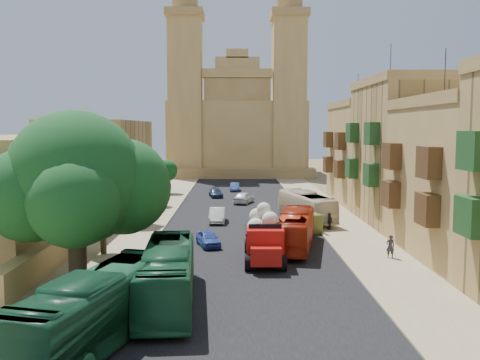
{
  "coord_description": "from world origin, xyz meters",
  "views": [
    {
      "loc": [
        -0.56,
        -25.97,
        9.07
      ],
      "look_at": [
        0.0,
        26.0,
        4.0
      ],
      "focal_mm": 40.0,
      "sensor_mm": 36.0,
      "label": 1
    }
  ],
  "objects_px": {
    "street_tree_c": "(153,181)",
    "bus_green_north": "(168,275)",
    "street_tree_b": "(134,185)",
    "street_tree_d": "(166,171)",
    "street_tree_a": "(103,213)",
    "pedestrian_c": "(329,221)",
    "bus_red_east": "(295,230)",
    "ficus_tree": "(77,183)",
    "car_blue_b": "(235,187)",
    "car_white_a": "(217,215)",
    "car_cream": "(294,222)",
    "red_truck": "(264,236)",
    "car_white_b": "(244,198)",
    "car_blue_a": "(208,239)",
    "bus_green_south": "(98,308)",
    "car_dkblue": "(216,193)",
    "pedestrian_a": "(390,246)",
    "church": "(237,126)",
    "bus_cream_east": "(306,206)",
    "olive_pickup": "(305,221)"
  },
  "relations": [
    {
      "from": "red_truck",
      "to": "car_blue_a",
      "type": "distance_m",
      "value": 6.28
    },
    {
      "from": "bus_green_south",
      "to": "bus_green_north",
      "type": "bearing_deg",
      "value": 81.43
    },
    {
      "from": "church",
      "to": "street_tree_d",
      "type": "xyz_separation_m",
      "value": [
        -10.0,
        -30.61,
        -6.35
      ]
    },
    {
      "from": "street_tree_a",
      "to": "pedestrian_c",
      "type": "relative_size",
      "value": 2.9
    },
    {
      "from": "street_tree_a",
      "to": "car_white_b",
      "type": "distance_m",
      "value": 28.08
    },
    {
      "from": "street_tree_c",
      "to": "car_white_a",
      "type": "distance_m",
      "value": 13.73
    },
    {
      "from": "bus_cream_east",
      "to": "car_blue_b",
      "type": "bearing_deg",
      "value": -88.75
    },
    {
      "from": "red_truck",
      "to": "pedestrian_c",
      "type": "distance_m",
      "value": 12.92
    },
    {
      "from": "pedestrian_a",
      "to": "car_white_a",
      "type": "bearing_deg",
      "value": -47.93
    },
    {
      "from": "bus_cream_east",
      "to": "car_blue_b",
      "type": "relative_size",
      "value": 2.84
    },
    {
      "from": "bus_green_north",
      "to": "car_cream",
      "type": "distance_m",
      "value": 22.8
    },
    {
      "from": "pedestrian_a",
      "to": "car_blue_b",
      "type": "bearing_deg",
      "value": -74.11
    },
    {
      "from": "street_tree_b",
      "to": "pedestrian_c",
      "type": "height_order",
      "value": "street_tree_b"
    },
    {
      "from": "church",
      "to": "bus_green_south",
      "type": "relative_size",
      "value": 3.28
    },
    {
      "from": "red_truck",
      "to": "bus_red_east",
      "type": "relative_size",
      "value": 0.67
    },
    {
      "from": "street_tree_c",
      "to": "car_white_a",
      "type": "xyz_separation_m",
      "value": [
        7.79,
        -11.08,
        -2.25
      ]
    },
    {
      "from": "street_tree_b",
      "to": "street_tree_d",
      "type": "xyz_separation_m",
      "value": [
        0.0,
        24.0,
        -0.61
      ]
    },
    {
      "from": "olive_pickup",
      "to": "car_cream",
      "type": "distance_m",
      "value": 1.44
    },
    {
      "from": "ficus_tree",
      "to": "street_tree_d",
      "type": "height_order",
      "value": "ficus_tree"
    },
    {
      "from": "street_tree_c",
      "to": "street_tree_d",
      "type": "bearing_deg",
      "value": 90.0
    },
    {
      "from": "street_tree_c",
      "to": "bus_cream_east",
      "type": "distance_m",
      "value": 19.41
    },
    {
      "from": "bus_green_north",
      "to": "church",
      "type": "bearing_deg",
      "value": 83.25
    },
    {
      "from": "street_tree_b",
      "to": "pedestrian_a",
      "type": "xyz_separation_m",
      "value": [
        20.35,
        -13.37,
        -2.96
      ]
    },
    {
      "from": "bus_green_south",
      "to": "car_blue_b",
      "type": "distance_m",
      "value": 55.24
    },
    {
      "from": "ficus_tree",
      "to": "car_dkblue",
      "type": "height_order",
      "value": "ficus_tree"
    },
    {
      "from": "car_dkblue",
      "to": "car_blue_b",
      "type": "distance_m",
      "value": 7.39
    },
    {
      "from": "street_tree_c",
      "to": "car_white_a",
      "type": "height_order",
      "value": "street_tree_c"
    },
    {
      "from": "car_dkblue",
      "to": "pedestrian_c",
      "type": "distance_m",
      "value": 25.32
    },
    {
      "from": "street_tree_a",
      "to": "bus_red_east",
      "type": "relative_size",
      "value": 0.44
    },
    {
      "from": "ficus_tree",
      "to": "bus_green_north",
      "type": "height_order",
      "value": "ficus_tree"
    },
    {
      "from": "ficus_tree",
      "to": "car_blue_b",
      "type": "height_order",
      "value": "ficus_tree"
    },
    {
      "from": "ficus_tree",
      "to": "bus_red_east",
      "type": "height_order",
      "value": "ficus_tree"
    },
    {
      "from": "church",
      "to": "street_tree_c",
      "type": "distance_m",
      "value": 44.26
    },
    {
      "from": "street_tree_c",
      "to": "car_blue_a",
      "type": "xyz_separation_m",
      "value": [
        7.43,
        -21.55,
        -2.34
      ]
    },
    {
      "from": "olive_pickup",
      "to": "church",
      "type": "bearing_deg",
      "value": 95.7
    },
    {
      "from": "street_tree_d",
      "to": "bus_cream_east",
      "type": "xyz_separation_m",
      "value": [
        16.5,
        -22.11,
        -1.76
      ]
    },
    {
      "from": "bus_red_east",
      "to": "ficus_tree",
      "type": "bearing_deg",
      "value": 46.89
    },
    {
      "from": "street_tree_c",
      "to": "bus_green_north",
      "type": "distance_m",
      "value": 35.54
    },
    {
      "from": "car_blue_a",
      "to": "bus_green_north",
      "type": "bearing_deg",
      "value": -112.05
    },
    {
      "from": "car_dkblue",
      "to": "street_tree_a",
      "type": "bearing_deg",
      "value": -111.41
    },
    {
      "from": "car_white_b",
      "to": "pedestrian_a",
      "type": "height_order",
      "value": "pedestrian_a"
    },
    {
      "from": "street_tree_d",
      "to": "bus_green_south",
      "type": "bearing_deg",
      "value": -85.94
    },
    {
      "from": "car_blue_a",
      "to": "ficus_tree",
      "type": "bearing_deg",
      "value": -139.19
    },
    {
      "from": "car_white_a",
      "to": "car_cream",
      "type": "height_order",
      "value": "car_white_a"
    },
    {
      "from": "car_blue_b",
      "to": "pedestrian_a",
      "type": "xyz_separation_m",
      "value": [
        10.85,
        -40.12,
        0.23
      ]
    },
    {
      "from": "car_white_a",
      "to": "car_dkblue",
      "type": "height_order",
      "value": "car_white_a"
    },
    {
      "from": "bus_red_east",
      "to": "car_blue_b",
      "type": "height_order",
      "value": "bus_red_east"
    },
    {
      "from": "car_blue_b",
      "to": "bus_green_north",
      "type": "bearing_deg",
      "value": -91.99
    },
    {
      "from": "street_tree_b",
      "to": "car_blue_a",
      "type": "distance_m",
      "value": 12.5
    },
    {
      "from": "bus_cream_east",
      "to": "car_blue_b",
      "type": "height_order",
      "value": "bus_cream_east"
    }
  ]
}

